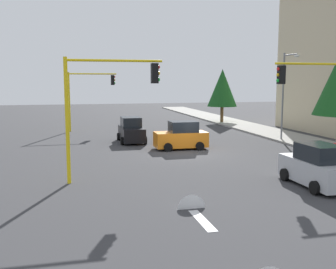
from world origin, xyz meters
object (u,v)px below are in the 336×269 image
(tree_roadside_far, at_px, (222,88))
(car_orange, at_px, (181,136))
(traffic_signal_near_right, at_px, (105,95))
(traffic_signal_far_right, at_px, (88,90))
(street_lamp_curbside, at_px, (286,87))
(car_silver, at_px, (317,167))
(traffic_signal_near_left, at_px, (320,94))
(car_black, at_px, (131,131))

(tree_roadside_far, height_order, car_orange, tree_roadside_far)
(traffic_signal_near_right, xyz_separation_m, tree_roadside_far, (-24.00, 15.23, -0.14))
(traffic_signal_far_right, distance_m, traffic_signal_near_right, 20.00)
(street_lamp_curbside, xyz_separation_m, car_silver, (12.85, -5.68, -3.45))
(tree_roadside_far, bearing_deg, car_orange, -30.13)
(traffic_signal_near_left, bearing_deg, car_orange, -145.44)
(car_black, height_order, car_orange, same)
(car_silver, bearing_deg, traffic_signal_far_right, -158.38)
(tree_roadside_far, bearing_deg, street_lamp_curbside, -1.19)
(traffic_signal_near_left, height_order, car_silver, traffic_signal_near_left)
(traffic_signal_near_left, bearing_deg, car_silver, -34.23)
(traffic_signal_near_left, distance_m, car_silver, 5.08)
(traffic_signal_near_left, relative_size, street_lamp_curbside, 0.83)
(traffic_signal_near_left, xyz_separation_m, tree_roadside_far, (-24.00, 3.78, -0.11))
(car_silver, bearing_deg, car_black, -157.63)
(traffic_signal_near_left, bearing_deg, traffic_signal_far_right, -150.29)
(traffic_signal_far_right, relative_size, traffic_signal_near_right, 0.95)
(traffic_signal_near_left, height_order, street_lamp_curbside, street_lamp_curbside)
(street_lamp_curbside, xyz_separation_m, tree_roadside_far, (-14.39, 0.30, -0.34))
(car_black, distance_m, car_orange, 5.03)
(traffic_signal_far_right, bearing_deg, car_orange, 26.19)
(street_lamp_curbside, bearing_deg, car_silver, -23.85)
(traffic_signal_near_left, relative_size, tree_roadside_far, 0.95)
(traffic_signal_near_left, xyz_separation_m, street_lamp_curbside, (-9.61, 3.48, 0.22))
(traffic_signal_near_left, bearing_deg, car_black, -144.82)
(traffic_signal_near_right, bearing_deg, traffic_signal_far_right, 179.88)
(traffic_signal_near_left, xyz_separation_m, traffic_signal_near_right, (-0.00, -11.45, 0.03))
(traffic_signal_far_right, height_order, street_lamp_curbside, street_lamp_curbside)
(traffic_signal_near_left, relative_size, traffic_signal_near_right, 0.99)
(traffic_signal_near_left, bearing_deg, traffic_signal_near_right, -90.00)
(traffic_signal_near_right, relative_size, car_silver, 1.47)
(tree_roadside_far, bearing_deg, car_silver, -12.38)
(car_orange, relative_size, car_silver, 0.92)
(car_black, height_order, car_silver, same)
(traffic_signal_near_left, distance_m, car_black, 15.09)
(tree_roadside_far, distance_m, car_silver, 28.06)
(traffic_signal_near_left, relative_size, car_black, 1.48)
(car_orange, bearing_deg, street_lamp_curbside, 100.16)
(traffic_signal_far_right, bearing_deg, car_black, 20.16)
(street_lamp_curbside, relative_size, tree_roadside_far, 1.14)
(traffic_signal_near_right, height_order, car_black, traffic_signal_near_right)
(traffic_signal_near_left, bearing_deg, tree_roadside_far, 171.06)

